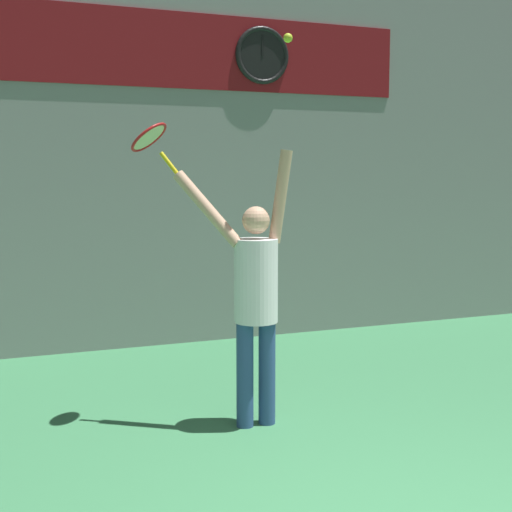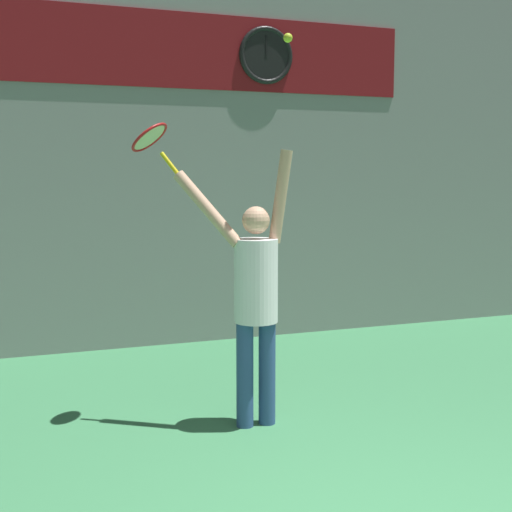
{
  "view_description": "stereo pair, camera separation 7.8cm",
  "coord_description": "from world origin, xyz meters",
  "px_view_note": "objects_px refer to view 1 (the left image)",
  "views": [
    {
      "loc": [
        -2.09,
        -2.41,
        1.93
      ],
      "look_at": [
        -0.15,
        2.53,
        1.31
      ],
      "focal_mm": 50.0,
      "sensor_mm": 36.0,
      "label": 1
    },
    {
      "loc": [
        -2.02,
        -2.44,
        1.93
      ],
      "look_at": [
        -0.15,
        2.53,
        1.31
      ],
      "focal_mm": 50.0,
      "sensor_mm": 36.0,
      "label": 2
    }
  ],
  "objects_px": {
    "scoreboard_clock": "(262,55)",
    "tennis_ball": "(288,38)",
    "tennis_player": "(255,291)",
    "tennis_racket": "(150,139)"
  },
  "relations": [
    {
      "from": "tennis_player",
      "to": "tennis_ball",
      "type": "xyz_separation_m",
      "value": [
        0.21,
        -0.12,
        1.85
      ]
    },
    {
      "from": "tennis_racket",
      "to": "scoreboard_clock",
      "type": "bearing_deg",
      "value": 51.38
    },
    {
      "from": "tennis_player",
      "to": "tennis_ball",
      "type": "distance_m",
      "value": 1.87
    },
    {
      "from": "tennis_ball",
      "to": "tennis_racket",
      "type": "bearing_deg",
      "value": 148.43
    },
    {
      "from": "tennis_ball",
      "to": "scoreboard_clock",
      "type": "bearing_deg",
      "value": 71.52
    },
    {
      "from": "tennis_player",
      "to": "scoreboard_clock",
      "type": "bearing_deg",
      "value": 66.96
    },
    {
      "from": "scoreboard_clock",
      "to": "tennis_racket",
      "type": "height_order",
      "value": "scoreboard_clock"
    },
    {
      "from": "scoreboard_clock",
      "to": "tennis_ball",
      "type": "xyz_separation_m",
      "value": [
        -0.96,
        -2.86,
        -0.36
      ]
    },
    {
      "from": "scoreboard_clock",
      "to": "tennis_player",
      "type": "xyz_separation_m",
      "value": [
        -1.17,
        -2.74,
        -2.21
      ]
    },
    {
      "from": "scoreboard_clock",
      "to": "tennis_ball",
      "type": "distance_m",
      "value": 3.04
    }
  ]
}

